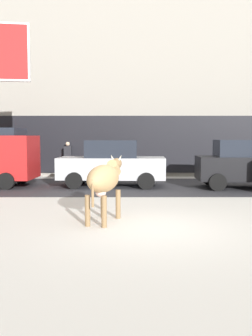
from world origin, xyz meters
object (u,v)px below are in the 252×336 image
object	(u,v)px
car_black_hatchback	(243,164)
pedestrian_by_cars	(96,159)
car_silver_sedan	(112,164)
pedestrian_near_billboard	(69,159)
cow_tan	(105,179)

from	to	relation	value
car_black_hatchback	pedestrian_by_cars	xyz separation A→B (m)	(-5.98, 3.82, -0.05)
car_black_hatchback	pedestrian_by_cars	distance (m)	7.10
car_silver_sedan	pedestrian_near_billboard	bearing A→B (deg)	124.37
car_black_hatchback	pedestrian_near_billboard	bearing A→B (deg)	152.34
pedestrian_near_billboard	car_black_hatchback	bearing A→B (deg)	-27.66
cow_tan	pedestrian_by_cars	xyz separation A→B (m)	(-1.00, 9.71, -0.11)
car_black_hatchback	cow_tan	bearing A→B (deg)	-130.28
car_silver_sedan	pedestrian_by_cars	distance (m)	3.41
cow_tan	pedestrian_by_cars	world-z (taller)	pedestrian_by_cars
cow_tan	pedestrian_near_billboard	distance (m)	9.98
cow_tan	car_black_hatchback	world-z (taller)	car_black_hatchback
cow_tan	car_silver_sedan	xyz separation A→B (m)	(-0.07, 6.42, -0.09)
pedestrian_by_cars	car_silver_sedan	bearing A→B (deg)	-74.20
car_silver_sedan	car_black_hatchback	size ratio (longest dim) A/B	1.20
car_silver_sedan	pedestrian_near_billboard	xyz separation A→B (m)	(-2.25, 3.28, -0.03)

